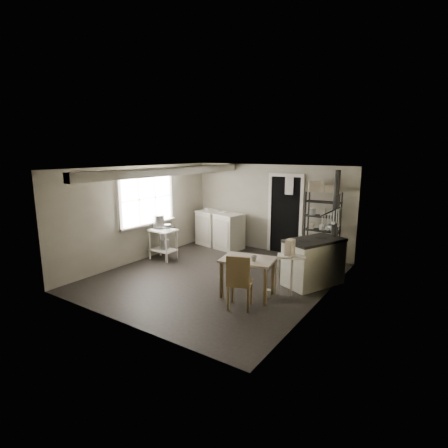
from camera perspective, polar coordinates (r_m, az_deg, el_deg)
The scene contains 31 objects.
floor at distance 7.56m, azimuth -1.28°, elevation -8.58°, with size 5.00×5.00×0.00m, color black.
ceiling at distance 7.10m, azimuth -1.36°, elevation 9.11°, with size 5.00×5.00×0.00m, color silver.
wall_back at distance 9.37m, azimuth 7.51°, elevation 2.57°, with size 4.50×0.02×2.30m, color #A6A08E.
wall_front at distance 5.45m, azimuth -16.65°, elevation -4.46°, with size 4.50×0.02×2.30m, color #A6A08E.
wall_left at distance 8.71m, azimuth -13.53°, elevation 1.66°, with size 0.02×5.00×2.30m, color #A6A08E.
wall_right at distance 6.26m, azimuth 15.81°, elevation -2.34°, with size 0.02×5.00×2.30m, color #A6A08E.
window at distance 8.77m, azimuth -12.55°, elevation 4.09°, with size 0.12×1.76×1.28m, color white, non-canonical shape.
doorway at distance 9.18m, azimuth 9.92°, elevation 1.36°, with size 0.96×0.10×2.08m, color white, non-canonical shape.
ceiling_beam at distance 7.86m, azimuth -8.62°, elevation 8.51°, with size 0.18×5.00×0.18m, color white, non-canonical shape.
wallpaper_panel at distance 6.26m, azimuth 15.72°, elevation -2.33°, with size 0.01×5.00×2.30m, color beige, non-canonical shape.
utensil_rail at distance 6.76m, azimuth 17.11°, elevation 2.07°, with size 0.06×1.20×0.44m, color #A5A5A7, non-canonical shape.
prep_table at distance 8.77m, azimuth -9.92°, elevation -3.15°, with size 0.66×0.47×0.75m, color white, non-canonical shape.
stockpot at distance 8.78m, azimuth -10.65°, elevation 0.47°, with size 0.28×0.28×0.30m, color #A5A5A7.
saucepan at distance 8.56m, azimuth -9.21°, elevation -0.39°, with size 0.17×0.17×0.10m, color #A5A5A7.
bucket at distance 8.79m, azimuth -9.64°, elevation -3.20°, with size 0.21×0.21×0.23m, color #A5A5A7.
base_cabinets at distance 9.79m, azimuth -0.73°, elevation -1.04°, with size 1.48×0.63×0.97m, color beige, non-canonical shape.
mixing_bowl at distance 9.60m, azimuth 0.00°, elevation 1.70°, with size 0.26×0.26×0.06m, color silver.
counter_cup at distance 9.85m, azimuth -2.81°, elevation 2.06°, with size 0.13×0.13×0.10m, color silver.
shelf_rack at distance 8.59m, azimuth 15.77°, elevation 0.05°, with size 0.81×0.31×1.70m, color black, non-canonical shape.
shelf_jar at distance 8.57m, azimuth 14.16°, elevation 2.91°, with size 0.08×0.08×0.18m, color silver.
storage_box_a at distance 8.51m, azimuth 14.86°, elevation 7.20°, with size 0.34×0.30×0.23m, color beige.
storage_box_b at distance 8.44m, azimuth 17.19°, elevation 6.90°, with size 0.27×0.25×0.17m, color beige.
stove at distance 7.24m, azimuth 14.38°, elevation -6.22°, with size 0.66×1.18×0.93m, color beige, non-canonical shape.
stovepipe at distance 7.34m, azimuth 17.78°, elevation 3.08°, with size 0.10×0.10×1.30m, color black, non-canonical shape.
side_ledge at distance 6.59m, azimuth 10.82°, elevation -7.94°, with size 0.51×0.27×0.78m, color white, non-canonical shape.
oats_box at distance 6.42m, azimuth 10.74°, elevation -3.04°, with size 0.12×0.20×0.30m, color beige.
work_table at distance 6.48m, azimuth 3.87°, elevation -8.54°, with size 0.95×0.66×0.72m, color beige, non-canonical shape.
table_cup at distance 6.21m, azimuth 4.91°, elevation -5.29°, with size 0.11×0.11×0.10m, color silver.
chair at distance 5.99m, azimuth 2.64°, elevation -9.21°, with size 0.40×0.42×0.96m, color brown, non-canonical shape.
flour_sack at distance 8.52m, azimuth 12.52°, elevation -4.81°, with size 0.38×0.33×0.46m, color silver.
floor_crock at distance 6.60m, azimuth 7.20°, elevation -11.07°, with size 0.11×0.11×0.14m, color silver.
Camera 1 is at (4.08, -5.80, 2.62)m, focal length 28.00 mm.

